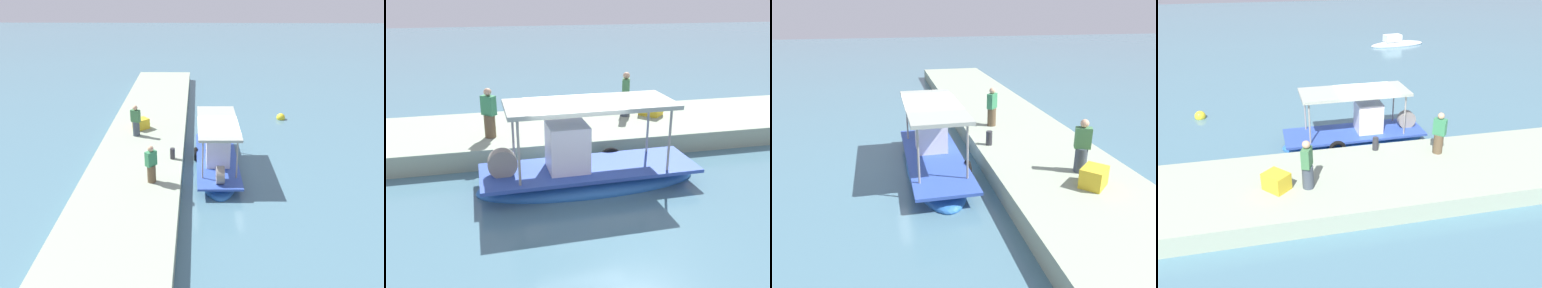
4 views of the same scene
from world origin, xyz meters
TOP-DOWN VIEW (x-y plane):
  - ground_plane at (0.00, 0.00)m, footprint 120.00×120.00m
  - dock_quay at (0.00, -3.99)m, footprint 36.00×4.39m
  - main_fishing_boat at (-0.40, -0.13)m, footprint 6.51×2.17m
  - fisherman_near_bollard at (-3.08, -4.44)m, footprint 0.50×0.55m
  - fisherman_by_crate at (2.18, -3.03)m, footprint 0.53×0.53m
  - mooring_bollard at (-0.14, -2.28)m, footprint 0.24×0.24m
  - cargo_crate at (-4.11, -4.32)m, footprint 1.01×1.02m
  - marker_buoy at (-7.72, 4.41)m, footprint 0.56×0.56m
  - moored_boat_near at (8.10, 19.29)m, footprint 5.49×2.34m

SIDE VIEW (x-z plane):
  - ground_plane at x=0.00m, z-range 0.00..0.00m
  - marker_buoy at x=-7.72m, z-range -0.17..0.39m
  - moored_boat_near at x=8.10m, z-range -0.47..0.80m
  - dock_quay at x=0.00m, z-range 0.00..0.68m
  - main_fishing_boat at x=-0.40m, z-range -1.00..1.81m
  - mooring_bollard at x=-0.14m, z-range 0.68..1.21m
  - cargo_crate at x=-4.11m, z-range 0.68..1.27m
  - fisherman_by_crate at x=2.18m, z-range 0.60..2.28m
  - fisherman_near_bollard at x=-3.08m, z-range 0.60..2.33m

